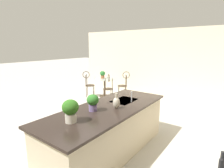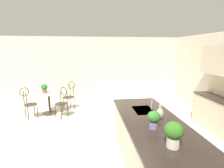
{
  "view_description": "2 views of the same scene",
  "coord_description": "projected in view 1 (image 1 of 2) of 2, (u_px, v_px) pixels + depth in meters",
  "views": [
    {
      "loc": [
        2.82,
        2.81,
        2.04
      ],
      "look_at": [
        -1.01,
        -0.03,
        1.03
      ],
      "focal_mm": 28.95,
      "sensor_mm": 36.0,
      "label": 1
    },
    {
      "loc": [
        3.06,
        -0.26,
        2.19
      ],
      "look_at": [
        -1.52,
        0.34,
        1.24
      ],
      "focal_mm": 27.15,
      "sensor_mm": 36.0,
      "label": 2
    }
  ],
  "objects": [
    {
      "name": "wall_left_window",
      "position": [
        160.0,
        63.0,
        7.34
      ],
      "size": [
        0.12,
        7.8,
        2.7
      ],
      "primitive_type": "cube",
      "color": "beige",
      "rests_on": "ground"
    },
    {
      "name": "chair_toward_desk",
      "position": [
        124.0,
        83.0,
        7.23
      ],
      "size": [
        0.53,
        0.53,
        1.04
      ],
      "color": "#3D2D1E",
      "rests_on": "ground"
    },
    {
      "name": "chair_near_window",
      "position": [
        89.0,
        83.0,
        7.31
      ],
      "size": [
        0.53,
        0.53,
        1.04
      ],
      "color": "#3D2D1E",
      "rests_on": "ground"
    },
    {
      "name": "kitchen_island",
      "position": [
        108.0,
        130.0,
        3.45
      ],
      "size": [
        2.8,
        1.06,
        0.92
      ],
      "color": "beige",
      "rests_on": "ground"
    },
    {
      "name": "potted_plant_counter_near",
      "position": [
        93.0,
        102.0,
        3.14
      ],
      "size": [
        0.21,
        0.21,
        0.3
      ],
      "color": "#7A669E",
      "rests_on": "kitchen_island"
    },
    {
      "name": "potted_plant_on_table",
      "position": [
        103.0,
        74.0,
        7.31
      ],
      "size": [
        0.22,
        0.22,
        0.3
      ],
      "color": "#9E603D",
      "rests_on": "bistro_table"
    },
    {
      "name": "sink_faucet",
      "position": [
        132.0,
        97.0,
        3.66
      ],
      "size": [
        0.02,
        0.02,
        0.22
      ],
      "primitive_type": "cylinder",
      "color": "#B2B5BA",
      "rests_on": "kitchen_island"
    },
    {
      "name": "ground_plane",
      "position": [
        88.0,
        134.0,
        4.28
      ],
      "size": [
        40.0,
        40.0,
        0.0
      ],
      "primitive_type": "plane",
      "color": "beige"
    },
    {
      "name": "potted_plant_counter_far",
      "position": [
        70.0,
        109.0,
        2.67
      ],
      "size": [
        0.25,
        0.25,
        0.35
      ],
      "color": "beige",
      "rests_on": "kitchen_island"
    },
    {
      "name": "chair_by_island",
      "position": [
        108.0,
        86.0,
        6.66
      ],
      "size": [
        0.54,
        0.54,
        1.04
      ],
      "color": "#3D2D1E",
      "rests_on": "ground"
    },
    {
      "name": "bistro_table",
      "position": [
        105.0,
        86.0,
        7.3
      ],
      "size": [
        0.8,
        0.8,
        0.74
      ],
      "color": "#3D2D1E",
      "rests_on": "ground"
    },
    {
      "name": "vase_on_counter",
      "position": [
        116.0,
        103.0,
        3.28
      ],
      "size": [
        0.13,
        0.13,
        0.29
      ],
      "color": "#BCB29E",
      "rests_on": "kitchen_island"
    }
  ]
}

